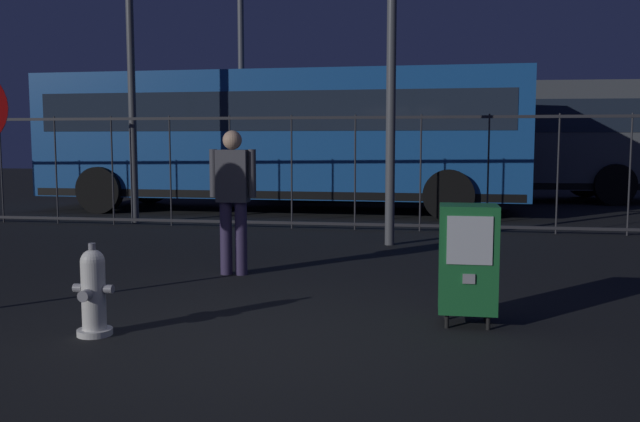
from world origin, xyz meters
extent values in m
plane|color=black|center=(0.00, 0.00, 0.00)|extent=(60.00, 60.00, 0.00)
cylinder|color=silver|center=(-1.32, -0.06, 0.03)|extent=(0.28, 0.28, 0.05)
cylinder|color=silver|center=(-1.32, -0.06, 0.33)|extent=(0.19, 0.19, 0.55)
sphere|color=silver|center=(-1.32, -0.06, 0.60)|extent=(0.19, 0.19, 0.19)
cylinder|color=gray|center=(-1.32, -0.06, 0.72)|extent=(0.06, 0.06, 0.05)
cylinder|color=gray|center=(-1.32, -0.20, 0.35)|extent=(0.09, 0.08, 0.09)
cylinder|color=gray|center=(-1.45, -0.06, 0.38)|extent=(0.07, 0.07, 0.07)
cylinder|color=gray|center=(-1.19, -0.06, 0.38)|extent=(0.07, 0.07, 0.07)
cylinder|color=black|center=(1.47, 0.61, 0.06)|extent=(0.04, 0.04, 0.12)
cylinder|color=black|center=(1.80, 0.61, 0.06)|extent=(0.04, 0.04, 0.12)
cylinder|color=black|center=(1.47, 0.89, 0.06)|extent=(0.04, 0.04, 0.12)
cylinder|color=black|center=(1.80, 0.89, 0.06)|extent=(0.04, 0.04, 0.12)
cube|color=#19602D|center=(1.64, 0.75, 0.57)|extent=(0.48, 0.40, 0.90)
cube|color=#B2B7BF|center=(1.64, 0.54, 0.75)|extent=(0.36, 0.01, 0.40)
cube|color=gray|center=(1.64, 0.54, 0.43)|extent=(0.10, 0.02, 0.08)
cylinder|color=#382D51|center=(-1.03, 2.53, 0.42)|extent=(0.14, 0.14, 0.85)
cylinder|color=#382D51|center=(-0.85, 2.53, 0.42)|extent=(0.14, 0.14, 0.85)
cube|color=#3F3F47|center=(-0.94, 2.53, 1.15)|extent=(0.36, 0.20, 0.60)
sphere|color=tan|center=(-0.94, 2.53, 1.56)|extent=(0.22, 0.22, 0.22)
cylinder|color=#3F3F47|center=(-1.17, 2.53, 1.18)|extent=(0.09, 0.09, 0.55)
cylinder|color=#3F3F47|center=(-0.71, 2.53, 1.18)|extent=(0.09, 0.09, 0.55)
cube|color=#2D2D33|center=(0.00, 6.74, 1.95)|extent=(18.00, 0.04, 0.05)
cube|color=#2D2D33|center=(0.00, 6.74, 0.10)|extent=(18.00, 0.04, 0.05)
cylinder|color=#2D2D33|center=(-6.75, 6.74, 1.00)|extent=(0.03, 0.03, 2.00)
cylinder|color=#2D2D33|center=(-5.62, 6.74, 1.00)|extent=(0.03, 0.03, 2.00)
cylinder|color=#2D2D33|center=(-4.50, 6.74, 1.00)|extent=(0.03, 0.03, 2.00)
cylinder|color=#2D2D33|center=(-3.38, 6.74, 1.00)|extent=(0.03, 0.03, 2.00)
cylinder|color=#2D2D33|center=(-2.25, 6.74, 1.00)|extent=(0.03, 0.03, 2.00)
cylinder|color=#2D2D33|center=(-1.12, 6.74, 1.00)|extent=(0.03, 0.03, 2.00)
cylinder|color=#2D2D33|center=(0.00, 6.74, 1.00)|extent=(0.03, 0.03, 2.00)
cylinder|color=#2D2D33|center=(1.12, 6.74, 1.00)|extent=(0.03, 0.03, 2.00)
cylinder|color=#2D2D33|center=(2.25, 6.74, 1.00)|extent=(0.03, 0.03, 2.00)
cylinder|color=#2D2D33|center=(3.38, 6.74, 1.00)|extent=(0.03, 0.03, 2.00)
cylinder|color=#2D2D33|center=(4.50, 6.74, 1.00)|extent=(0.03, 0.03, 2.00)
cube|color=#19519E|center=(-2.01, 9.74, 1.67)|extent=(10.55, 2.71, 2.65)
cube|color=#1E2838|center=(-2.01, 9.74, 2.15)|extent=(9.92, 2.72, 0.80)
cube|color=black|center=(-2.01, 9.74, 0.45)|extent=(10.34, 2.72, 0.16)
cylinder|color=black|center=(1.64, 8.41, 0.50)|extent=(1.01, 0.30, 1.00)
cylinder|color=black|center=(1.69, 10.91, 0.50)|extent=(1.01, 0.30, 1.00)
cylinder|color=black|center=(-5.71, 8.56, 0.50)|extent=(1.01, 0.30, 1.00)
cylinder|color=black|center=(-5.66, 11.06, 0.50)|extent=(1.01, 0.30, 1.00)
cube|color=#4C5156|center=(1.91, 13.28, 1.67)|extent=(10.63, 3.15, 2.65)
cube|color=#1E2838|center=(1.91, 13.28, 2.15)|extent=(10.01, 3.13, 0.80)
cube|color=black|center=(1.91, 13.28, 0.45)|extent=(10.43, 3.14, 0.16)
cylinder|color=black|center=(5.65, 12.26, 0.50)|extent=(1.02, 0.34, 1.00)
cylinder|color=black|center=(5.50, 14.75, 0.50)|extent=(1.02, 0.34, 1.00)
cylinder|color=black|center=(-1.68, 11.80, 0.50)|extent=(1.02, 0.34, 1.00)
cylinder|color=black|center=(-1.84, 14.30, 0.50)|extent=(1.02, 0.34, 1.00)
cylinder|color=#4C4F54|center=(0.71, 5.10, 3.22)|extent=(0.14, 0.14, 6.43)
cylinder|color=#4C4F54|center=(-3.03, 10.29, 4.18)|extent=(0.14, 0.14, 8.36)
cylinder|color=#4C4F54|center=(-4.23, 7.07, 3.39)|extent=(0.14, 0.14, 6.78)
camera|label=1|loc=(1.33, -5.03, 1.55)|focal=38.28mm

